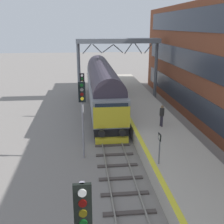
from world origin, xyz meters
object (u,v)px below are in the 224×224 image
object	(u,v)px
diesel_locomotive	(103,85)
signal_post_mid	(82,110)
platform_number_sign	(160,144)
signal_post_far	(82,89)
waiting_passenger	(162,114)

from	to	relation	value
diesel_locomotive	signal_post_mid	distance (m)	11.22
diesel_locomotive	platform_number_sign	xyz separation A→B (m)	(2.05, -14.14, -0.29)
signal_post_far	platform_number_sign	world-z (taller)	signal_post_far
waiting_passenger	signal_post_mid	bearing A→B (deg)	102.64
signal_post_mid	platform_number_sign	world-z (taller)	signal_post_mid
signal_post_mid	diesel_locomotive	bearing A→B (deg)	79.45
waiting_passenger	diesel_locomotive	bearing A→B (deg)	13.19
platform_number_sign	signal_post_mid	bearing A→B (deg)	142.50
signal_post_mid	signal_post_far	world-z (taller)	signal_post_mid
waiting_passenger	signal_post_far	bearing A→B (deg)	34.27
platform_number_sign	waiting_passenger	bearing A→B (deg)	72.79
platform_number_sign	signal_post_far	bearing A→B (deg)	109.58
diesel_locomotive	signal_post_far	bearing A→B (deg)	-127.91
diesel_locomotive	signal_post_mid	size ratio (longest dim) A/B	3.61
signal_post_far	platform_number_sign	size ratio (longest dim) A/B	2.37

